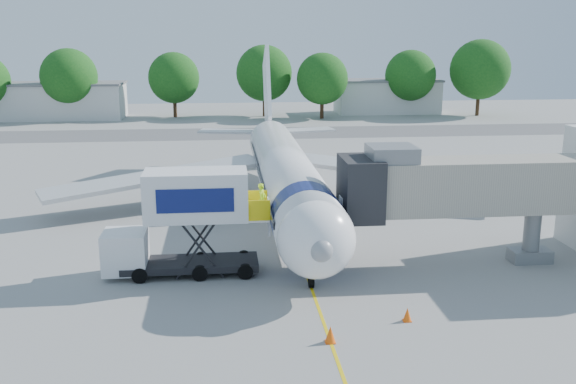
{
  "coord_description": "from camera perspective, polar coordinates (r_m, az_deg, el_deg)",
  "views": [
    {
      "loc": [
        -4.14,
        -38.92,
        12.16
      ],
      "look_at": [
        -0.45,
        -2.61,
        3.2
      ],
      "focal_mm": 40.0,
      "sensor_mm": 36.0,
      "label": 1
    }
  ],
  "objects": [
    {
      "name": "guidance_line",
      "position": [
        40.98,
        0.26,
        -3.46
      ],
      "size": [
        0.15,
        70.0,
        0.01
      ],
      "primitive_type": "cube",
      "color": "yellow",
      "rests_on": "ground"
    },
    {
      "name": "jet_bridge",
      "position": [
        35.03,
        14.62,
        0.45
      ],
      "size": [
        13.9,
        3.2,
        6.6
      ],
      "color": "#A9A290",
      "rests_on": "ground"
    },
    {
      "name": "outbuilding_left",
      "position": [
        102.2,
        -19.46,
        7.68
      ],
      "size": [
        18.4,
        8.4,
        5.3
      ],
      "color": "silver",
      "rests_on": "ground"
    },
    {
      "name": "tree_g",
      "position": [
        103.54,
        16.7,
        10.39
      ],
      "size": [
        9.08,
        9.08,
        11.58
      ],
      "color": "#382314",
      "rests_on": "ground"
    },
    {
      "name": "tree_b",
      "position": [
        99.28,
        -18.89,
        9.67
      ],
      "size": [
        8.11,
        8.11,
        10.34
      ],
      "color": "#382314",
      "rests_on": "ground"
    },
    {
      "name": "tree_c",
      "position": [
        99.19,
        -10.12,
        9.96
      ],
      "size": [
        7.62,
        7.62,
        9.71
      ],
      "color": "#382314",
      "rests_on": "ground"
    },
    {
      "name": "aircraft",
      "position": [
        44.21,
        -0.3,
        1.77
      ],
      "size": [
        34.17,
        37.73,
        11.35
      ],
      "color": "white",
      "rests_on": "ground"
    },
    {
      "name": "tree_e",
      "position": [
        96.04,
        3.06,
        10.02
      ],
      "size": [
        7.59,
        7.59,
        9.67
      ],
      "color": "#382314",
      "rests_on": "ground"
    },
    {
      "name": "outbuilding_right",
      "position": [
        104.68,
        8.78,
        8.43
      ],
      "size": [
        16.4,
        7.4,
        5.3
      ],
      "color": "silver",
      "rests_on": "ground"
    },
    {
      "name": "catering_hiloader",
      "position": [
        33.34,
        -9.24,
        -2.77
      ],
      "size": [
        8.5,
        2.44,
        5.5
      ],
      "color": "black",
      "rests_on": "ground"
    },
    {
      "name": "ground_tug",
      "position": [
        24.25,
        2.08,
        -14.4
      ],
      "size": [
        3.54,
        2.08,
        1.35
      ],
      "rotation": [
        0.0,
        0.0,
        -0.1
      ],
      "color": "silver",
      "rests_on": "ground"
    },
    {
      "name": "safety_cone_b",
      "position": [
        26.68,
        3.78,
        -12.54
      ],
      "size": [
        0.45,
        0.45,
        0.71
      ],
      "color": "#FF5B0D",
      "rests_on": "ground"
    },
    {
      "name": "tree_f",
      "position": [
        102.55,
        10.83,
        10.14
      ],
      "size": [
        7.82,
        7.82,
        9.97
      ],
      "color": "#382314",
      "rests_on": "ground"
    },
    {
      "name": "ground",
      "position": [
        40.99,
        0.26,
        -3.46
      ],
      "size": [
        160.0,
        160.0,
        0.0
      ],
      "primitive_type": "plane",
      "color": "gray",
      "rests_on": "ground"
    },
    {
      "name": "taxiway_strip",
      "position": [
        81.93,
        -2.86,
        5.25
      ],
      "size": [
        120.0,
        10.0,
        0.01
      ],
      "primitive_type": "cube",
      "color": "#59595B",
      "rests_on": "ground"
    },
    {
      "name": "safety_cone_a",
      "position": [
        28.92,
        10.56,
        -10.68
      ],
      "size": [
        0.39,
        0.39,
        0.62
      ],
      "color": "#FF5B0D",
      "rests_on": "ground"
    },
    {
      "name": "tree_d",
      "position": [
        98.58,
        -2.13,
        10.52
      ],
      "size": [
        8.45,
        8.45,
        10.77
      ],
      "color": "#382314",
      "rests_on": "ground"
    }
  ]
}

